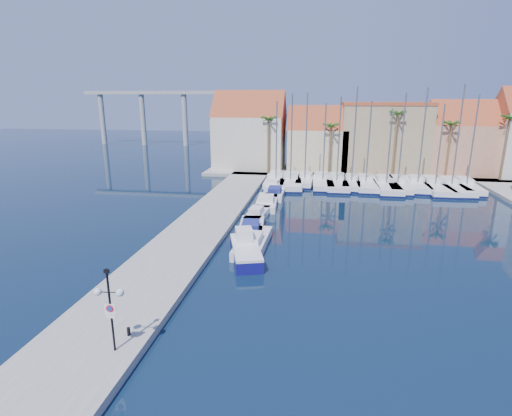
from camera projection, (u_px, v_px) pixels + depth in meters
The scene contains 36 objects.
ground at pixel (275, 298), 26.23m from camera, with size 260.00×260.00×0.00m, color black.
quay_west at pixel (202, 225), 40.38m from camera, with size 6.00×77.00×0.50m, color gray.
shore_north at pixel (363, 171), 70.28m from camera, with size 54.00×16.00×0.50m, color gray.
lamp_post at pixel (109, 298), 19.25m from camera, with size 1.50×0.51×4.42m.
bollard at pixel (129, 332), 21.22m from camera, with size 0.18×0.18×0.45m, color black.
fishing_boat at pixel (245, 250), 32.63m from camera, with size 3.79×6.59×2.19m.
motorboat_west_0 at pixel (253, 242), 34.99m from camera, with size 2.56×7.47×1.40m.
motorboat_west_1 at pixel (251, 229), 38.42m from camera, with size 3.00×7.31×1.40m.
motorboat_west_2 at pixel (257, 214), 43.35m from camera, with size 2.28×5.76×1.40m.
motorboat_west_3 at pixel (267, 202), 48.42m from camera, with size 2.84×7.54×1.40m.
motorboat_west_4 at pixel (275, 193), 53.05m from camera, with size 2.36×7.17×1.40m.
motorboat_west_5 at pixel (275, 186), 57.41m from camera, with size 2.46×5.98×1.40m.
motorboat_west_6 at pixel (280, 178), 63.14m from camera, with size 3.05×7.56×1.40m.
sailboat_0 at pixel (276, 180), 61.04m from camera, with size 3.18×11.23×12.25m.
sailboat_1 at pixel (290, 181), 60.16m from camera, with size 4.18×12.23×13.30m.
sailboat_2 at pixel (305, 180), 60.96m from camera, with size 2.69×9.20×13.40m.
sailboat_3 at pixel (322, 181), 59.97m from camera, with size 3.39×11.34×11.93m.
sailboat_4 at pixel (336, 182), 59.40m from camera, with size 3.43×11.92×12.85m.
sailboat_5 at pixel (351, 182), 59.04m from camera, with size 3.29×9.80×14.22m.
sailboat_6 at pixel (365, 183), 58.66m from camera, with size 2.92×10.88×12.30m.
sailboat_7 at pixel (385, 185), 57.70m from camera, with size 3.39×12.03×11.33m.
sailboat_8 at pixel (397, 184), 57.90m from camera, with size 3.35×11.16×13.37m.
sailboat_9 at pixel (417, 184), 57.94m from camera, with size 3.22×10.45×14.09m.
sailboat_10 at pixel (434, 186), 57.09m from camera, with size 3.25×12.01×11.94m.
sailboat_11 at pixel (450, 186), 56.73m from camera, with size 3.88×11.89×14.51m.
sailboat_12 at pixel (465, 186), 56.83m from camera, with size 3.03×10.29×13.15m.
building_0 at pixel (250, 134), 70.73m from camera, with size 12.30×9.00×13.50m.
building_1 at pixel (318, 142), 69.21m from camera, with size 10.30×8.00×11.00m.
building_2 at pixel (383, 137), 68.22m from camera, with size 14.20×10.20×11.50m.
building_3 at pixel (459, 141), 65.53m from camera, with size 10.30×8.00×12.00m.
palm_0 at pixel (269, 121), 64.67m from camera, with size 2.60×2.60×10.15m.
palm_1 at pixel (331, 127), 63.39m from camera, with size 2.60×2.60×9.15m.
palm_2 at pixel (397, 116), 61.35m from camera, with size 2.60×2.60×11.15m.
palm_3 at pixel (451, 126), 60.50m from camera, with size 2.60×2.60×9.65m.
palm_4 at pixel (510, 120), 59.02m from camera, with size 2.60×2.60×10.65m.
viaduct at pixel (166, 107), 107.49m from camera, with size 48.00×2.20×14.45m.
Camera 1 is at (2.51, -23.58, 12.75)m, focal length 28.00 mm.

